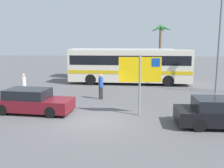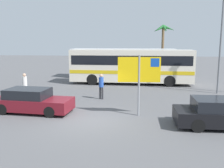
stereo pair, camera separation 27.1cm
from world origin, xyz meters
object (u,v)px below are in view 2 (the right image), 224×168
at_px(car_maroon, 31,101).
at_px(pedestrian_by_bus, 101,84).
at_px(bus_rear_coach, 123,62).
at_px(car_black, 224,114).
at_px(ferry_sign, 140,72).
at_px(pedestrian_near_sign, 25,83).
at_px(bus_front_coach, 131,65).

xyz_separation_m(car_maroon, pedestrian_by_bus, (3.28, 3.67, 0.39)).
xyz_separation_m(bus_rear_coach, car_maroon, (-3.82, -14.32, -1.15)).
distance_m(bus_rear_coach, car_black, 16.68).
relative_size(bus_rear_coach, car_black, 2.43).
distance_m(ferry_sign, car_black, 4.42).
bearing_deg(pedestrian_near_sign, ferry_sign, 120.93).
bearing_deg(car_black, ferry_sign, 159.31).
relative_size(car_maroon, pedestrian_by_bus, 2.56).
bearing_deg(bus_rear_coach, car_maroon, -104.93).
height_order(pedestrian_near_sign, pedestrian_by_bus, pedestrian_by_bus).
height_order(ferry_sign, car_black, ferry_sign).
bearing_deg(pedestrian_by_bus, bus_rear_coach, 14.11).
bearing_deg(pedestrian_by_bus, ferry_sign, -126.06).
height_order(bus_front_coach, pedestrian_by_bus, bus_front_coach).
relative_size(bus_front_coach, bus_rear_coach, 1.00).
height_order(bus_front_coach, bus_rear_coach, same).
xyz_separation_m(ferry_sign, car_black, (3.86, -1.33, -1.69)).
xyz_separation_m(car_black, car_maroon, (-9.81, 1.20, -0.00)).
bearing_deg(car_maroon, pedestrian_by_bus, 51.50).
height_order(bus_rear_coach, ferry_sign, ferry_sign).
bearing_deg(bus_front_coach, car_maroon, -115.48).
distance_m(ferry_sign, pedestrian_near_sign, 8.79).
bearing_deg(bus_front_coach, bus_rear_coach, 105.75).
distance_m(car_maroon, pedestrian_near_sign, 4.03).
bearing_deg(ferry_sign, bus_front_coach, 90.41).
relative_size(bus_rear_coach, car_maroon, 2.51).
relative_size(ferry_sign, pedestrian_by_bus, 1.84).
xyz_separation_m(pedestrian_near_sign, pedestrian_by_bus, (5.38, 0.25, 0.01)).
height_order(bus_front_coach, ferry_sign, ferry_sign).
height_order(bus_rear_coach, pedestrian_by_bus, bus_rear_coach).
xyz_separation_m(ferry_sign, pedestrian_near_sign, (-8.05, 3.30, -1.31)).
bearing_deg(car_black, bus_front_coach, 111.15).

